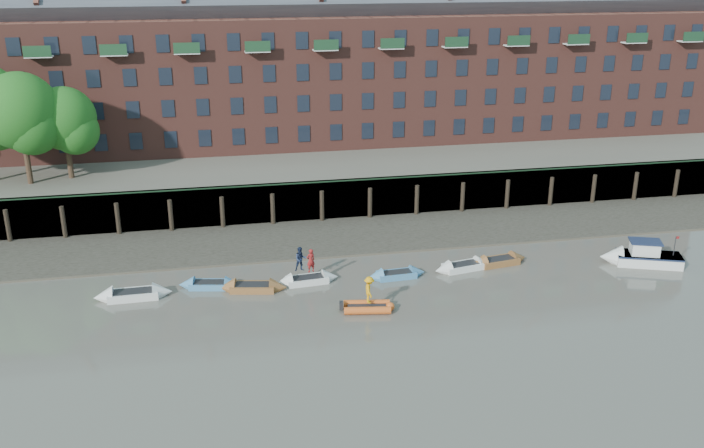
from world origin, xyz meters
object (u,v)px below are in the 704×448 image
object	(u,v)px
rowboat_4	(396,275)
motor_launch	(635,256)
person_rower_a	(311,260)
person_rower_b	(301,259)
rowboat_2	(253,287)
rowboat_6	(498,261)
rowboat_5	(463,266)
rib_tender	(369,307)
rowboat_3	(307,280)
person_rib_crew	(369,290)
rowboat_1	(210,285)
rowboat_0	(133,295)

from	to	relation	value
rowboat_4	motor_launch	size ratio (longest dim) A/B	0.71
person_rower_a	rowboat_4	bearing A→B (deg)	158.32
person_rower_a	person_rower_b	bearing A→B (deg)	-45.71
rowboat_2	rowboat_6	distance (m)	17.33
rowboat_5	rib_tender	bearing A→B (deg)	-158.63
motor_launch	person_rower_a	bearing A→B (deg)	17.46
rowboat_2	motor_launch	distance (m)	26.80
rowboat_4	motor_launch	world-z (taller)	motor_launch
rowboat_3	motor_launch	distance (m)	23.18
rowboat_3	person_rib_crew	size ratio (longest dim) A/B	2.54
rowboat_1	rowboat_4	size ratio (longest dim) A/B	1.02
rib_tender	rowboat_1	bearing A→B (deg)	160.14
rowboat_6	rowboat_3	bearing A→B (deg)	172.96
rowboat_5	rib_tender	distance (m)	9.16
rowboat_0	rowboat_3	xyz separation A→B (m)	(11.17, 0.15, -0.03)
rowboat_0	person_rower_a	distance (m)	11.50
rowboat_1	person_rower_a	world-z (taller)	person_rower_a
rowboat_3	person_rower_a	distance (m)	1.44
rowboat_1	rowboat_2	world-z (taller)	rowboat_2
rowboat_6	person_rower_b	bearing A→B (deg)	171.97
rowboat_3	person_rower_b	xyz separation A→B (m)	(-0.38, 0.23, 1.44)
rowboat_1	person_rower_b	bearing A→B (deg)	8.11
person_rower_b	rowboat_1	bearing A→B (deg)	171.71
person_rib_crew	rowboat_4	bearing A→B (deg)	-29.40
rib_tender	person_rib_crew	distance (m)	1.12
rowboat_3	rowboat_4	xyz separation A→B (m)	(6.04, -0.31, -0.01)
rowboat_0	person_rower_b	size ratio (longest dim) A/B	2.94
motor_launch	person_rib_crew	xyz separation A→B (m)	(-19.97, -3.40, 0.78)
rowboat_4	rowboat_1	bearing A→B (deg)	172.80
rowboat_1	rib_tender	world-z (taller)	rowboat_1
rowboat_1	rowboat_6	xyz separation A→B (m)	(20.03, -0.01, 0.02)
rib_tender	rowboat_2	bearing A→B (deg)	156.95
rowboat_2	rib_tender	bearing A→B (deg)	-21.02
rowboat_4	rib_tender	size ratio (longest dim) A/B	1.28
rowboat_0	rowboat_6	size ratio (longest dim) A/B	1.07
rowboat_3	motor_launch	world-z (taller)	motor_launch
rowboat_2	motor_launch	xyz separation A→B (m)	(26.78, -0.80, 0.35)
person_rower_a	rib_tender	bearing A→B (deg)	102.49
rowboat_2	rowboat_3	bearing A→B (deg)	18.78
rib_tender	motor_launch	bearing A→B (deg)	18.94
rowboat_5	person_rower_b	xyz separation A→B (m)	(-11.30, 0.11, 1.44)
rowboat_2	rib_tender	distance (m)	8.04
rowboat_4	person_rib_crew	bearing A→B (deg)	-126.59
rowboat_2	rowboat_4	distance (m)	9.68
rowboat_2	person_rower_a	xyz separation A→B (m)	(3.89, 0.41, 1.40)
rowboat_1	rowboat_3	distance (m)	6.39
rib_tender	person_rib_crew	xyz separation A→B (m)	(0.01, 0.07, 1.12)
rowboat_2	rowboat_4	xyz separation A→B (m)	(9.68, 0.18, -0.02)
rowboat_3	rowboat_6	size ratio (longest dim) A/B	0.95
rowboat_0	rowboat_2	bearing A→B (deg)	-3.78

